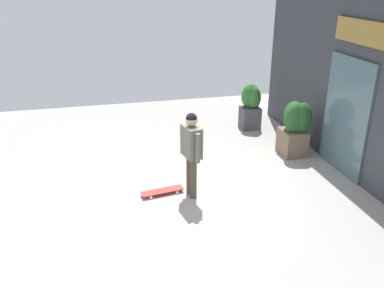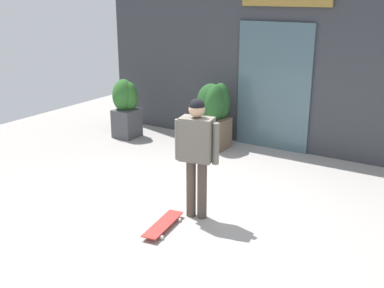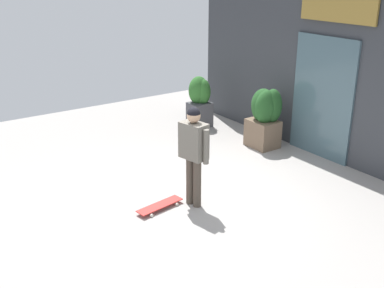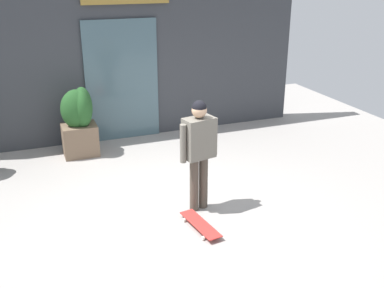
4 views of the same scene
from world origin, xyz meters
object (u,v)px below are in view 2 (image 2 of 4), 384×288
object	(u,v)px
planter_box_left	(214,112)
skateboard	(163,224)
planter_box_right	(126,106)
skateboarder	(197,147)

from	to	relation	value
planter_box_left	skateboard	bearing A→B (deg)	-71.35
planter_box_left	planter_box_right	world-z (taller)	planter_box_left
skateboard	planter_box_left	bearing A→B (deg)	-169.80
skateboarder	planter_box_right	distance (m)	4.07
skateboard	planter_box_left	world-z (taller)	planter_box_left
planter_box_left	planter_box_right	xyz separation A→B (m)	(-1.94, -0.32, -0.06)
planter_box_right	planter_box_left	bearing A→B (deg)	9.40
skateboarder	skateboard	xyz separation A→B (m)	(-0.19, -0.53, -0.96)
skateboarder	planter_box_left	bearing A→B (deg)	-166.20
planter_box_left	planter_box_right	distance (m)	1.97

